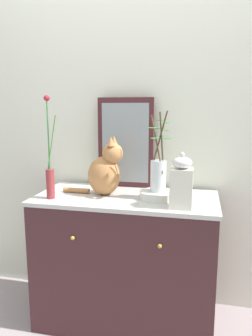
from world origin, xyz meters
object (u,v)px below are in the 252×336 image
object	(u,v)px
sideboard	(126,259)
mirror_leaning	(125,143)
bowl_porcelain	(158,195)
vase_slim_green	(50,174)
cat_sitting	(105,171)
vase_glass_clear	(158,172)
jar_lidded_porcelain	(181,183)

from	to	relation	value
sideboard	mirror_leaning	size ratio (longest dim) A/B	1.84
sideboard	bowl_porcelain	bearing A→B (deg)	-3.48
mirror_leaning	bowl_porcelain	xyz separation A→B (m)	(0.26, -0.26, -0.28)
sideboard	bowl_porcelain	xyz separation A→B (m)	(0.20, -0.01, 0.45)
mirror_leaning	vase_slim_green	bearing A→B (deg)	-133.36
bowl_porcelain	cat_sitting	bearing A→B (deg)	176.39
mirror_leaning	vase_glass_clear	size ratio (longest dim) A/B	1.27
cat_sitting	bowl_porcelain	size ratio (longest dim) A/B	1.81
vase_slim_green	bowl_porcelain	xyz separation A→B (m)	(0.64, 0.14, -0.13)
jar_lidded_porcelain	sideboard	bearing A→B (deg)	155.29
sideboard	jar_lidded_porcelain	world-z (taller)	jar_lidded_porcelain
sideboard	cat_sitting	world-z (taller)	cat_sitting
sideboard	vase_slim_green	xyz separation A→B (m)	(-0.44, -0.15, 0.58)
mirror_leaning	vase_glass_clear	distance (m)	0.40
mirror_leaning	bowl_porcelain	size ratio (longest dim) A/B	2.78
jar_lidded_porcelain	bowl_porcelain	bearing A→B (deg)	134.77
bowl_porcelain	vase_glass_clear	xyz separation A→B (m)	(0.00, 0.00, 0.14)
jar_lidded_porcelain	vase_glass_clear	bearing A→B (deg)	134.54
bowl_porcelain	vase_glass_clear	distance (m)	0.14
sideboard	cat_sitting	bearing A→B (deg)	176.19
mirror_leaning	cat_sitting	size ratio (longest dim) A/B	1.54
vase_slim_green	jar_lidded_porcelain	xyz separation A→B (m)	(0.79, -0.01, -0.01)
sideboard	vase_glass_clear	bearing A→B (deg)	-3.38
mirror_leaning	vase_glass_clear	xyz separation A→B (m)	(0.26, -0.26, -0.14)
cat_sitting	vase_glass_clear	bearing A→B (deg)	-3.55
vase_slim_green	vase_glass_clear	xyz separation A→B (m)	(0.64, 0.14, 0.01)
mirror_leaning	bowl_porcelain	bearing A→B (deg)	-45.07
jar_lidded_porcelain	cat_sitting	bearing A→B (deg)	160.71
vase_slim_green	sideboard	bearing A→B (deg)	18.70
vase_glass_clear	mirror_leaning	bearing A→B (deg)	135.06
vase_glass_clear	bowl_porcelain	bearing A→B (deg)	-160.18
bowl_porcelain	jar_lidded_porcelain	bearing A→B (deg)	-45.23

